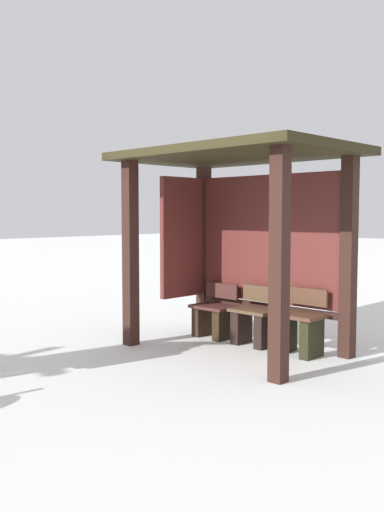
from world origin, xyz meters
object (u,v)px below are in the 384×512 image
(bus_shelter, at_px, (239,206))
(bench_right_inside, at_px, (299,329))
(bench_left_inside, at_px, (214,316))
(bench_center_inside, at_px, (254,322))

(bus_shelter, distance_m, bench_right_inside, 1.64)
(bench_left_inside, bearing_deg, bus_shelter, -18.13)
(bench_left_inside, relative_size, bench_center_inside, 0.96)
(bus_shelter, height_order, bench_left_inside, bus_shelter)
(bus_shelter, relative_size, bench_left_inside, 3.86)
(bench_center_inside, bearing_deg, bench_right_inside, -0.04)
(bench_left_inside, xyz_separation_m, bench_center_inside, (0.67, -0.00, 0.02))
(bench_left_inside, xyz_separation_m, bench_right_inside, (1.34, -0.00, 0.03))
(bus_shelter, bearing_deg, bench_left_inside, 161.87)
(bench_center_inside, relative_size, bench_right_inside, 0.96)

